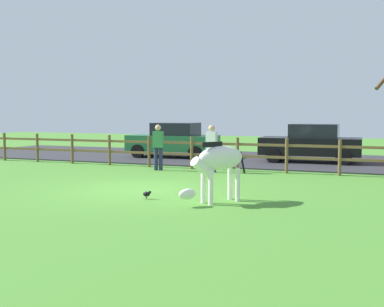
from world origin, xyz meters
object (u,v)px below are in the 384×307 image
(parked_car_black, at_px, (311,143))
(visitor_right_of_tree, at_px, (212,146))
(crow_on_grass, at_px, (147,194))
(visitor_left_of_tree, at_px, (158,145))
(zebra, at_px, (218,163))
(parked_car_green, at_px, (174,140))

(parked_car_black, relative_size, visitor_right_of_tree, 2.48)
(crow_on_grass, distance_m, visitor_left_of_tree, 5.97)
(crow_on_grass, bearing_deg, visitor_right_of_tree, 93.49)
(parked_car_black, distance_m, visitor_right_of_tree, 5.16)
(zebra, bearing_deg, visitor_right_of_tree, 110.94)
(crow_on_grass, height_order, parked_car_black, parked_car_black)
(zebra, relative_size, crow_on_grass, 7.91)
(zebra, xyz_separation_m, visitor_left_of_tree, (-4.04, 5.24, -0.02))
(crow_on_grass, relative_size, visitor_left_of_tree, 0.13)
(parked_car_black, distance_m, parked_car_green, 6.10)
(crow_on_grass, distance_m, visitor_right_of_tree, 5.68)
(parked_car_green, distance_m, visitor_right_of_tree, 5.42)
(crow_on_grass, xyz_separation_m, visitor_left_of_tree, (-2.31, 5.45, 0.78))
(parked_car_black, relative_size, parked_car_green, 1.00)
(crow_on_grass, height_order, parked_car_green, parked_car_green)
(parked_car_green, relative_size, visitor_right_of_tree, 2.49)
(visitor_right_of_tree, bearing_deg, parked_car_green, 127.97)
(visitor_right_of_tree, bearing_deg, visitor_left_of_tree, -175.28)
(visitor_left_of_tree, bearing_deg, crow_on_grass, -67.01)
(parked_car_black, height_order, parked_car_green, same)
(parked_car_green, bearing_deg, parked_car_black, 0.79)
(parked_car_black, distance_m, visitor_left_of_tree, 6.55)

